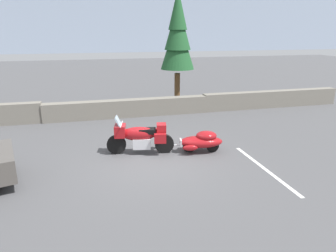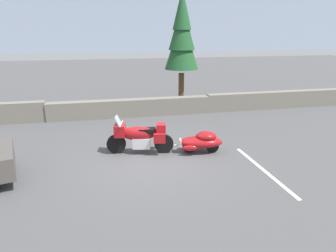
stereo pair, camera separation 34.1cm
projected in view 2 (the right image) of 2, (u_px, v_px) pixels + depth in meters
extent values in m
plane|color=#4C4C4F|center=(150.00, 160.00, 10.04)|extent=(80.00, 80.00, 0.00)
cube|color=slate|center=(131.00, 108.00, 15.17)|extent=(8.00, 0.57, 0.86)
cube|color=slate|center=(276.00, 100.00, 16.85)|extent=(8.00, 0.51, 0.92)
cube|color=#99A8BF|center=(100.00, 19.00, 96.86)|extent=(240.00, 80.00, 16.00)
cylinder|color=black|center=(116.00, 144.00, 10.56)|extent=(0.67, 0.27, 0.66)
cylinder|color=black|center=(164.00, 144.00, 10.59)|extent=(0.67, 0.27, 0.66)
cube|color=silver|center=(142.00, 142.00, 10.56)|extent=(0.68, 0.55, 0.36)
ellipsoid|color=maroon|center=(138.00, 133.00, 10.46)|extent=(1.26, 0.67, 0.48)
cube|color=maroon|center=(120.00, 130.00, 10.42)|extent=(0.46, 0.58, 0.40)
cube|color=#9EB7C6|center=(118.00, 121.00, 10.32)|extent=(0.27, 0.47, 0.34)
cube|color=black|center=(147.00, 131.00, 10.44)|extent=(0.62, 0.46, 0.16)
cube|color=maroon|center=(161.00, 128.00, 10.42)|extent=(0.39, 0.46, 0.28)
cube|color=maroon|center=(160.00, 138.00, 10.21)|extent=(0.42, 0.24, 0.32)
cube|color=maroon|center=(160.00, 133.00, 10.79)|extent=(0.42, 0.24, 0.32)
cylinder|color=silver|center=(121.00, 124.00, 10.35)|extent=(0.18, 0.69, 0.04)
cylinder|color=silver|center=(117.00, 137.00, 10.49)|extent=(0.26, 0.12, 0.54)
cylinder|color=black|center=(189.00, 146.00, 10.64)|extent=(0.45, 0.19, 0.44)
cylinder|color=black|center=(212.00, 146.00, 10.66)|extent=(0.45, 0.19, 0.44)
ellipsoid|color=maroon|center=(201.00, 142.00, 10.60)|extent=(1.61, 0.97, 0.40)
ellipsoid|color=maroon|center=(206.00, 136.00, 10.54)|extent=(0.82, 0.69, 0.32)
cube|color=silver|center=(180.00, 143.00, 10.59)|extent=(0.12, 0.33, 0.24)
ellipsoid|color=maroon|center=(190.00, 148.00, 10.32)|extent=(0.54, 0.24, 0.20)
ellipsoid|color=maroon|center=(188.00, 142.00, 10.93)|extent=(0.54, 0.24, 0.20)
cylinder|color=silver|center=(169.00, 145.00, 10.61)|extent=(0.70, 0.19, 0.05)
cylinder|color=brown|center=(181.00, 89.00, 17.39)|extent=(0.31, 0.31, 1.82)
cone|color=#1E5128|center=(182.00, 42.00, 16.63)|extent=(1.86, 1.86, 2.87)
cone|color=#1E5128|center=(182.00, 26.00, 16.38)|extent=(1.44, 1.44, 2.51)
cone|color=#1E5128|center=(182.00, 8.00, 16.12)|extent=(1.02, 1.02, 2.15)
cube|color=silver|center=(264.00, 170.00, 9.33)|extent=(0.12, 3.60, 0.01)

